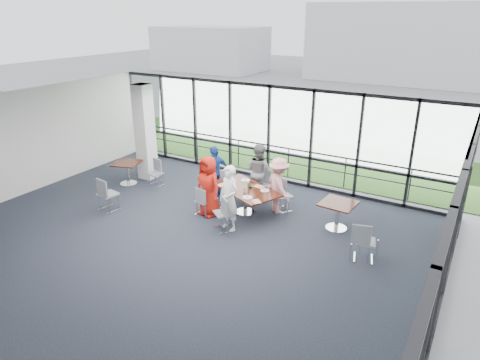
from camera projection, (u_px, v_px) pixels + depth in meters
The scene contains 43 objects.
floor at pixel (176, 241), 10.71m from camera, with size 12.00×10.00×0.02m, color #1D202D.
ceiling at pixel (169, 115), 9.52m from camera, with size 12.00×10.00×0.04m, color white.
wall_left at pixel (17, 144), 12.95m from camera, with size 0.10×10.00×3.20m, color silver.
curtain_wall_back at pixel (269, 133), 14.11m from camera, with size 12.00×0.10×3.20m, color white.
curtain_wall_right at pixel (449, 249), 7.27m from camera, with size 0.10×10.00×3.20m, color white.
exit_door at pixel (463, 200), 10.48m from camera, with size 0.12×1.60×2.10m, color black.
structural_column at pixel (145, 133), 14.22m from camera, with size 0.50×0.50×3.20m, color silver.
apron at pixel (320, 143), 18.71m from camera, with size 80.00×70.00×0.02m, color gray.
grass_strip at pixel (302, 155), 17.10m from camera, with size 80.00×5.00×0.01m, color #244F16.
hangar_main at pixel (472, 43), 33.31m from camera, with size 24.00×10.00×6.00m, color silver.
hangar_aux at pixel (210, 49), 40.89m from camera, with size 10.00×6.00×4.00m, color silver.
guard_rail at pixel (276, 160), 15.00m from camera, with size 0.06×0.06×12.00m, color #2D2D33.
main_table at pixel (245, 192), 12.00m from camera, with size 2.30×1.83×0.75m.
side_table_left at pixel (127, 166), 14.02m from camera, with size 1.02×1.02×0.75m.
side_table_right at pixel (338, 207), 11.09m from camera, with size 0.92×0.92×0.75m.
diner_near_left at pixel (209, 186), 11.79m from camera, with size 0.84×0.55×1.73m, color red.
diner_near_right at pixel (229, 199), 10.98m from camera, with size 0.64×0.47×1.76m, color white.
diner_far_left at pixel (259, 172), 12.86m from camera, with size 0.84×0.52×1.73m, color slate.
diner_far_right at pixel (279, 186), 11.97m from camera, with size 1.05×0.54×1.62m, color pink.
diner_end at pixel (215, 172), 12.98m from camera, with size 0.95×0.52×1.63m, color navy.
chair_main_nl at pixel (204, 201), 11.97m from camera, with size 0.40×0.40×0.82m, color gray, non-canonical shape.
chair_main_nr at pixel (224, 213), 11.08m from camera, with size 0.47×0.47×0.97m, color gray, non-canonical shape.
chair_main_fl at pixel (265, 185), 12.92m from camera, with size 0.45×0.45×0.93m, color gray, non-canonical shape.
chair_main_fr at pixel (283, 196), 12.20m from camera, with size 0.44×0.44×0.91m, color gray, non-canonical shape.
chair_main_end at pixel (219, 183), 13.16m from camera, with size 0.43×0.43×0.87m, color gray, non-canonical shape.
chair_spare_la at pixel (108, 194), 12.21m from camera, with size 0.48×0.48×0.98m, color gray, non-canonical shape.
chair_spare_lb at pixel (155, 173), 13.98m from camera, with size 0.41×0.41×0.84m, color gray, non-canonical shape.
chair_spare_r at pixel (365, 241), 9.77m from camera, with size 0.45×0.45×0.93m, color gray, non-canonical shape.
plate_nl at pixel (222, 185), 12.15m from camera, with size 0.25×0.25×0.01m, color white.
plate_nr at pixel (247, 197), 11.34m from camera, with size 0.26×0.26×0.01m, color white.
plate_fl at pixel (246, 180), 12.50m from camera, with size 0.26×0.26×0.01m, color white.
plate_fr at pixel (265, 191), 11.78m from camera, with size 0.25×0.25×0.01m, color white.
plate_end at pixel (229, 179), 12.62m from camera, with size 0.28×0.28×0.01m, color white.
tumbler_a at pixel (234, 186), 11.95m from camera, with size 0.07×0.07×0.14m, color white.
tumbler_b at pixel (244, 191), 11.56m from camera, with size 0.07×0.07×0.14m, color white.
tumbler_c at pixel (253, 185), 12.01m from camera, with size 0.07×0.07×0.14m, color white.
tumbler_d at pixel (227, 180), 12.36m from camera, with size 0.07×0.07×0.15m, color white.
menu_a at pixel (230, 189), 11.87m from camera, with size 0.28×0.20×0.00m, color beige.
menu_b at pixel (256, 201), 11.13m from camera, with size 0.29×0.20×0.00m, color beige.
menu_c at pixel (259, 186), 12.07m from camera, with size 0.31×0.22×0.00m, color beige.
condiment_caddy at pixel (250, 187), 11.96m from camera, with size 0.10×0.07×0.04m, color black.
ketchup_bottle at pixel (249, 185), 11.93m from camera, with size 0.06×0.06×0.18m, color #B80016.
green_bottle at pixel (248, 186), 11.84m from camera, with size 0.05×0.05×0.20m, color #15712F.
Camera 1 is at (6.15, -7.27, 5.37)m, focal length 32.00 mm.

